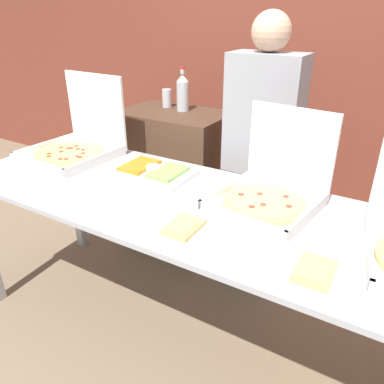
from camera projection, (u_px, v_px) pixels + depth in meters
The scene contains 12 objects.
ground_plane at pixel (192, 336), 2.07m from camera, with size 16.00×16.00×0.00m, color #847056.
brick_wall_behind at pixel (309, 44), 2.77m from camera, with size 10.00×0.06×2.80m.
buffet_table at pixel (192, 219), 1.74m from camera, with size 2.48×0.81×0.84m.
pizza_box_near_right at pixel (76, 143), 2.21m from camera, with size 0.48×0.50×0.46m.
pizza_box_far_right at pixel (270, 190), 1.64m from camera, with size 0.47×0.48×0.41m.
paper_plate_front_center at pixel (314, 272), 1.23m from camera, with size 0.23×0.23×0.03m.
paper_plate_front_left at pixel (184, 228), 1.47m from camera, with size 0.21×0.21×0.03m.
veggie_tray at pixel (154, 172), 1.96m from camera, with size 0.41×0.26×0.05m.
sideboard_podium at pixel (175, 181), 2.73m from camera, with size 0.72×0.47×1.01m.
soda_bottle at pixel (183, 92), 2.48m from camera, with size 0.08×0.08×0.28m.
soda_can_silver at pixel (167, 98), 2.60m from camera, with size 0.07×0.07×0.12m.
person_guest_cap at pixel (260, 159), 2.16m from camera, with size 0.40×0.22×1.63m.
Camera 1 is at (0.77, -1.30, 1.62)m, focal length 35.00 mm.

